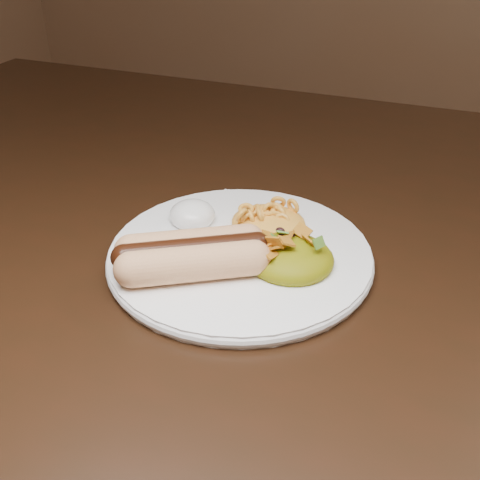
% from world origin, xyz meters
% --- Properties ---
extents(table, '(1.60, 0.90, 0.75)m').
position_xyz_m(table, '(0.00, 0.00, 0.66)').
color(table, black).
rests_on(table, floor).
extents(plate, '(0.32, 0.32, 0.01)m').
position_xyz_m(plate, '(-0.06, -0.10, 0.76)').
color(plate, white).
rests_on(plate, table).
extents(hotdog, '(0.12, 0.12, 0.03)m').
position_xyz_m(hotdog, '(-0.09, -0.15, 0.78)').
color(hotdog, '#FEC091').
rests_on(hotdog, plate).
extents(mac_and_cheese, '(0.09, 0.09, 0.03)m').
position_xyz_m(mac_and_cheese, '(-0.05, -0.05, 0.78)').
color(mac_and_cheese, orange).
rests_on(mac_and_cheese, plate).
extents(sour_cream, '(0.06, 0.06, 0.03)m').
position_xyz_m(sour_cream, '(-0.13, -0.07, 0.78)').
color(sour_cream, white).
rests_on(sour_cream, plate).
extents(taco_salad, '(0.08, 0.08, 0.04)m').
position_xyz_m(taco_salad, '(-0.01, -0.10, 0.78)').
color(taco_salad, '#AC5D00').
rests_on(taco_salad, plate).
extents(fork, '(0.05, 0.13, 0.00)m').
position_xyz_m(fork, '(-0.13, -0.05, 0.75)').
color(fork, white).
rests_on(fork, table).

